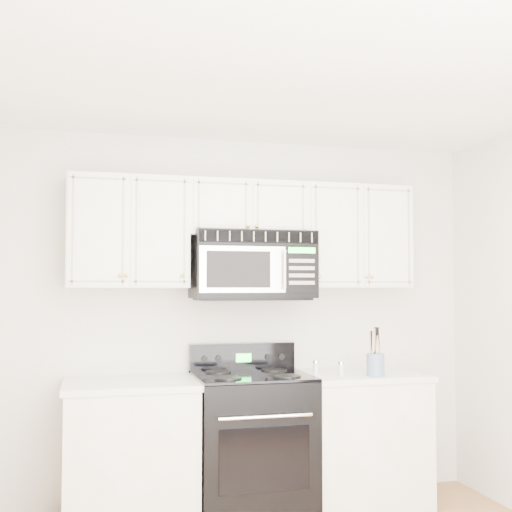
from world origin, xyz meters
name	(u,v)px	position (x,y,z in m)	size (l,w,h in m)	color
room	(326,336)	(0.00, 0.00, 1.30)	(3.51, 3.51, 2.61)	olive
base_cabinet_left	(130,458)	(-0.80, 1.44, 0.43)	(0.86, 0.65, 0.92)	white
base_cabinet_right	(361,443)	(0.80, 1.44, 0.43)	(0.86, 0.65, 0.92)	white
range	(252,442)	(0.00, 1.43, 0.48)	(0.76, 0.70, 1.12)	black
upper_cabinets	(246,229)	(0.00, 1.58, 1.93)	(2.44, 0.37, 0.75)	white
microwave	(252,265)	(0.03, 1.53, 1.68)	(0.84, 0.47, 0.46)	black
utensil_crock	(375,363)	(0.82, 1.24, 1.01)	(0.12, 0.12, 0.33)	slate
shaker_salt	(316,367)	(0.46, 1.42, 0.97)	(0.04, 0.04, 0.09)	silver
shaker_pepper	(341,369)	(0.61, 1.31, 0.97)	(0.04, 0.04, 0.09)	silver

